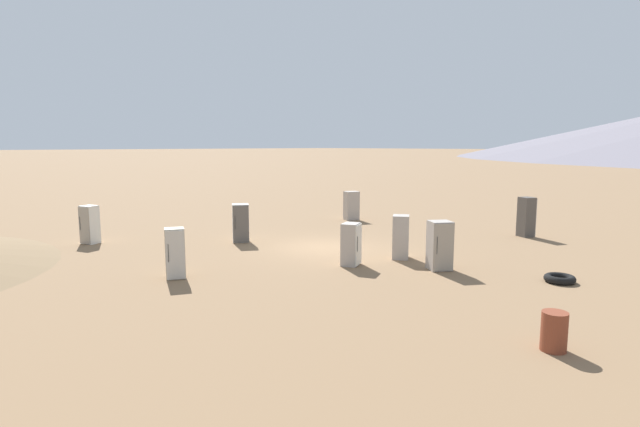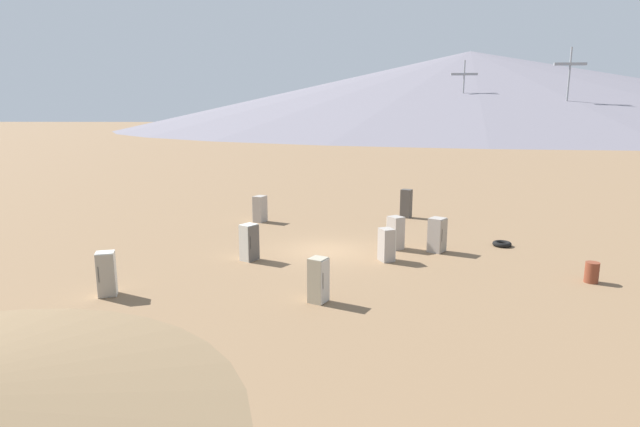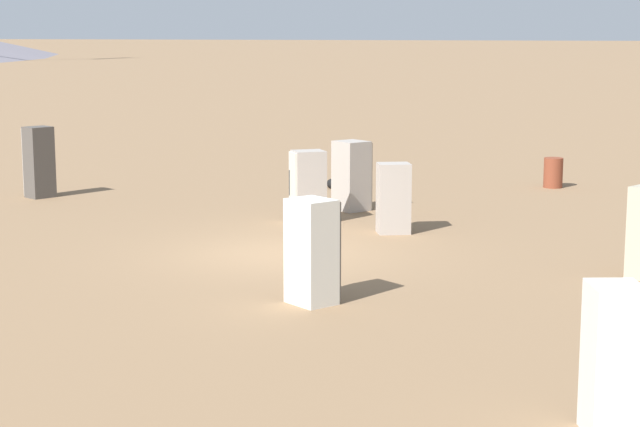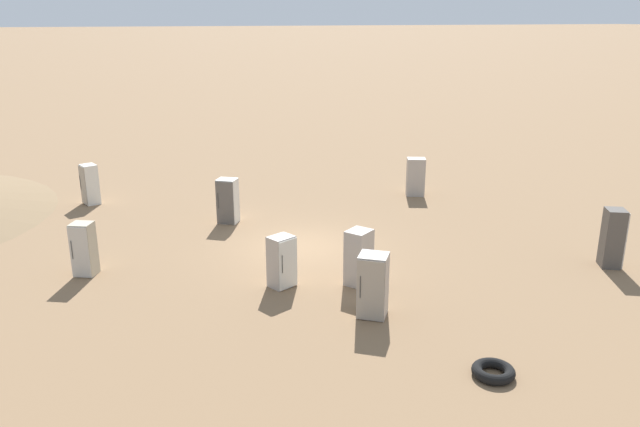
{
  "view_description": "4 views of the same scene",
  "coord_description": "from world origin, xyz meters",
  "px_view_note": "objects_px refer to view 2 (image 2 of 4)",
  "views": [
    {
      "loc": [
        14.93,
        -14.97,
        4.39
      ],
      "look_at": [
        -1.09,
        0.83,
        1.3
      ],
      "focal_mm": 28.0,
      "sensor_mm": 36.0,
      "label": 1
    },
    {
      "loc": [
        1.15,
        -24.45,
        6.77
      ],
      "look_at": [
        -0.35,
        0.98,
        1.75
      ],
      "focal_mm": 28.0,
      "sensor_mm": 36.0,
      "label": 2
    },
    {
      "loc": [
        -19.79,
        -7.28,
        4.44
      ],
      "look_at": [
        -0.03,
        -0.81,
        0.88
      ],
      "focal_mm": 60.0,
      "sensor_mm": 36.0,
      "label": 3
    },
    {
      "loc": [
        19.41,
        -6.23,
        7.69
      ],
      "look_at": [
        -0.9,
        1.02,
        0.84
      ],
      "focal_mm": 35.0,
      "sensor_mm": 36.0,
      "label": 4
    }
  ],
  "objects_px": {
    "power_pylon_2": "(566,111)",
    "discarded_fridge_4": "(437,235)",
    "scrap_tire": "(502,244)",
    "discarded_fridge_1": "(249,242)",
    "discarded_fridge_7": "(387,245)",
    "power_pylon_3": "(462,113)",
    "discarded_fridge_3": "(260,209)",
    "discarded_fridge_6": "(106,274)",
    "discarded_fridge_0": "(406,203)",
    "rusty_barrel": "(592,272)",
    "discarded_fridge_2": "(318,280)",
    "discarded_fridge_5": "(395,233)"
  },
  "relations": [
    {
      "from": "power_pylon_2",
      "to": "discarded_fridge_4",
      "type": "height_order",
      "value": "power_pylon_2"
    },
    {
      "from": "scrap_tire",
      "to": "power_pylon_2",
      "type": "bearing_deg",
      "value": 66.51
    },
    {
      "from": "discarded_fridge_1",
      "to": "discarded_fridge_4",
      "type": "bearing_deg",
      "value": 135.65
    },
    {
      "from": "discarded_fridge_7",
      "to": "scrap_tire",
      "type": "height_order",
      "value": "discarded_fridge_7"
    },
    {
      "from": "discarded_fridge_4",
      "to": "power_pylon_3",
      "type": "bearing_deg",
      "value": -157.75
    },
    {
      "from": "power_pylon_2",
      "to": "discarded_fridge_3",
      "type": "xyz_separation_m",
      "value": [
        -67.28,
        -117.66,
        -7.09
      ]
    },
    {
      "from": "discarded_fridge_6",
      "to": "discarded_fridge_0",
      "type": "bearing_deg",
      "value": -148.95
    },
    {
      "from": "discarded_fridge_1",
      "to": "scrap_tire",
      "type": "xyz_separation_m",
      "value": [
        12.77,
        3.34,
        -0.75
      ]
    },
    {
      "from": "discarded_fridge_0",
      "to": "discarded_fridge_4",
      "type": "relative_size",
      "value": 1.1
    },
    {
      "from": "discarded_fridge_7",
      "to": "rusty_barrel",
      "type": "bearing_deg",
      "value": 47.68
    },
    {
      "from": "power_pylon_3",
      "to": "scrap_tire",
      "type": "height_order",
      "value": "power_pylon_3"
    },
    {
      "from": "discarded_fridge_1",
      "to": "discarded_fridge_7",
      "type": "xyz_separation_m",
      "value": [
        6.49,
        0.28,
        -0.09
      ]
    },
    {
      "from": "power_pylon_2",
      "to": "rusty_barrel",
      "type": "bearing_deg",
      "value": -111.82
    },
    {
      "from": "discarded_fridge_0",
      "to": "scrap_tire",
      "type": "distance_m",
      "value": 8.47
    },
    {
      "from": "discarded_fridge_4",
      "to": "discarded_fridge_2",
      "type": "bearing_deg",
      "value": -2.51
    },
    {
      "from": "discarded_fridge_5",
      "to": "scrap_tire",
      "type": "xyz_separation_m",
      "value": [
        5.68,
        0.86,
        -0.73
      ]
    },
    {
      "from": "discarded_fridge_3",
      "to": "power_pylon_2",
      "type": "bearing_deg",
      "value": -6.73
    },
    {
      "from": "power_pylon_2",
      "to": "discarded_fridge_0",
      "type": "relative_size",
      "value": 13.35
    },
    {
      "from": "power_pylon_2",
      "to": "discarded_fridge_0",
      "type": "height_order",
      "value": "power_pylon_2"
    },
    {
      "from": "discarded_fridge_5",
      "to": "rusty_barrel",
      "type": "distance_m",
      "value": 9.03
    },
    {
      "from": "power_pylon_2",
      "to": "discarded_fridge_6",
      "type": "xyz_separation_m",
      "value": [
        -70.71,
        -131.38,
        -7.08
      ]
    },
    {
      "from": "discarded_fridge_1",
      "to": "discarded_fridge_2",
      "type": "height_order",
      "value": "discarded_fridge_1"
    },
    {
      "from": "discarded_fridge_6",
      "to": "scrap_tire",
      "type": "distance_m",
      "value": 19.18
    },
    {
      "from": "power_pylon_2",
      "to": "discarded_fridge_7",
      "type": "xyz_separation_m",
      "value": [
        -59.75,
        -126.08,
        -7.15
      ]
    },
    {
      "from": "discarded_fridge_5",
      "to": "rusty_barrel",
      "type": "bearing_deg",
      "value": -67.42
    },
    {
      "from": "scrap_tire",
      "to": "discarded_fridge_1",
      "type": "bearing_deg",
      "value": -165.32
    },
    {
      "from": "power_pylon_2",
      "to": "discarded_fridge_2",
      "type": "xyz_separation_m",
      "value": [
        -62.63,
        -131.58,
        -7.09
      ]
    },
    {
      "from": "discarded_fridge_6",
      "to": "rusty_barrel",
      "type": "height_order",
      "value": "discarded_fridge_6"
    },
    {
      "from": "power_pylon_2",
      "to": "scrap_tire",
      "type": "height_order",
      "value": "power_pylon_2"
    },
    {
      "from": "discarded_fridge_2",
      "to": "discarded_fridge_7",
      "type": "height_order",
      "value": "discarded_fridge_2"
    },
    {
      "from": "discarded_fridge_2",
      "to": "discarded_fridge_4",
      "type": "distance_m",
      "value": 9.11
    },
    {
      "from": "discarded_fridge_2",
      "to": "discarded_fridge_5",
      "type": "relative_size",
      "value": 0.99
    },
    {
      "from": "discarded_fridge_7",
      "to": "discarded_fridge_5",
      "type": "bearing_deg",
      "value": 140.18
    },
    {
      "from": "discarded_fridge_6",
      "to": "rusty_barrel",
      "type": "bearing_deg",
      "value": 168.67
    },
    {
      "from": "power_pylon_3",
      "to": "discarded_fridge_3",
      "type": "bearing_deg",
      "value": -107.26
    },
    {
      "from": "discarded_fridge_4",
      "to": "rusty_barrel",
      "type": "xyz_separation_m",
      "value": [
        5.57,
        -4.38,
        -0.44
      ]
    },
    {
      "from": "discarded_fridge_1",
      "to": "discarded_fridge_7",
      "type": "distance_m",
      "value": 6.49
    },
    {
      "from": "power_pylon_3",
      "to": "discarded_fridge_1",
      "type": "xyz_separation_m",
      "value": [
        -40.67,
        -142.96,
        -6.55
      ]
    },
    {
      "from": "power_pylon_2",
      "to": "discarded_fridge_1",
      "type": "bearing_deg",
      "value": -117.66
    },
    {
      "from": "discarded_fridge_2",
      "to": "discarded_fridge_6",
      "type": "relative_size",
      "value": 0.98
    },
    {
      "from": "discarded_fridge_6",
      "to": "discarded_fridge_7",
      "type": "distance_m",
      "value": 12.18
    },
    {
      "from": "discarded_fridge_1",
      "to": "rusty_barrel",
      "type": "distance_m",
      "value": 14.89
    },
    {
      "from": "discarded_fridge_3",
      "to": "rusty_barrel",
      "type": "distance_m",
      "value": 19.26
    },
    {
      "from": "discarded_fridge_3",
      "to": "discarded_fridge_0",
      "type": "bearing_deg",
      "value": -55.59
    },
    {
      "from": "discarded_fridge_4",
      "to": "discarded_fridge_5",
      "type": "bearing_deg",
      "value": -68.11
    },
    {
      "from": "discarded_fridge_2",
      "to": "discarded_fridge_6",
      "type": "bearing_deg",
      "value": -65.23
    },
    {
      "from": "discarded_fridge_0",
      "to": "discarded_fridge_1",
      "type": "distance_m",
      "value": 13.64
    },
    {
      "from": "power_pylon_3",
      "to": "discarded_fridge_5",
      "type": "bearing_deg",
      "value": -103.44
    },
    {
      "from": "discarded_fridge_1",
      "to": "rusty_barrel",
      "type": "relative_size",
      "value": 2.03
    },
    {
      "from": "rusty_barrel",
      "to": "discarded_fridge_4",
      "type": "bearing_deg",
      "value": 141.78
    }
  ]
}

